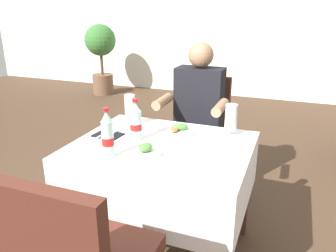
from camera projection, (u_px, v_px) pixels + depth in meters
The scene contains 12 objects.
back_wall at pixel (252, 8), 5.48m from camera, with size 11.00×0.12×3.00m, color white.
main_dining_table at pixel (162, 172), 2.00m from camera, with size 1.02×0.83×0.74m.
chair_far_diner_seat at pixel (199, 130), 2.71m from camera, with size 0.44×0.50×0.97m.
seated_diner_far at pixel (197, 115), 2.56m from camera, with size 0.50×0.46×1.26m.
plate_near_camera at pixel (143, 151), 1.81m from camera, with size 0.22×0.22×0.06m.
plate_far_diner at pixel (177, 130), 2.12m from camera, with size 0.24×0.24×0.06m.
beer_glass_left at pixel (231, 119), 2.05m from camera, with size 0.07×0.07×0.20m.
beer_glass_middle at pixel (130, 110), 2.22m from camera, with size 0.07×0.07×0.21m.
cola_bottle_primary at pixel (108, 136), 1.73m from camera, with size 0.06×0.06×0.27m.
cola_bottle_secondary at pixel (136, 122), 1.98m from camera, with size 0.07×0.07×0.25m.
napkin_cutlery_set at pixel (108, 135), 2.07m from camera, with size 0.18×0.19×0.01m.
potted_plant_corner at pixel (101, 51), 5.87m from camera, with size 0.54×0.54×1.24m.
Camera 1 is at (0.81, -1.55, 1.49)m, focal length 35.48 mm.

